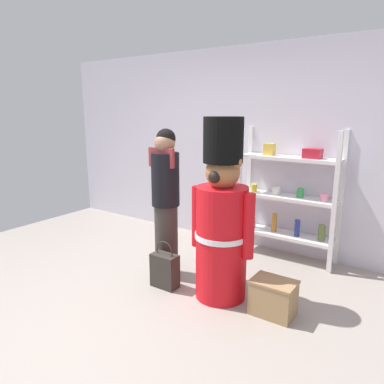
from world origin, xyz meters
The scene contains 7 objects.
ground_plane centered at (0.00, 0.00, 0.00)m, with size 6.40×6.40×0.00m, color #9E9389.
back_wall centered at (0.00, 2.20, 1.30)m, with size 6.40×0.12×2.60m, color silver.
merchandise_shelf centered at (0.66, 1.98, 0.80)m, with size 1.22×0.35×1.59m.
teddy_bear_guard centered at (0.49, 0.68, 0.77)m, with size 0.67×0.51×1.74m.
person_shopper centered at (-0.25, 0.75, 0.86)m, with size 0.31×0.30×1.61m.
shopping_bag centered at (-0.08, 0.51, 0.18)m, with size 0.28×0.15×0.50m.
display_crate centered at (1.04, 0.66, 0.16)m, with size 0.39×0.28×0.32m.
Camera 1 is at (2.10, -2.17, 1.80)m, focal length 33.72 mm.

